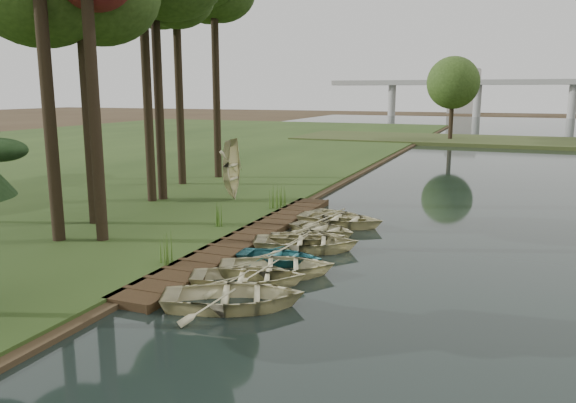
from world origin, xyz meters
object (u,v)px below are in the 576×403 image
at_px(rowboat_1, 249,274).
at_px(rowboat_2, 277,264).
at_px(rowboat_0, 234,294).
at_px(boardwalk, 250,237).
at_px(stored_rowboat, 233,194).

height_order(rowboat_1, rowboat_2, rowboat_2).
bearing_deg(rowboat_1, rowboat_0, 171.40).
distance_m(boardwalk, rowboat_0, 7.25).
distance_m(rowboat_2, stored_rowboat, 11.97).
bearing_deg(rowboat_0, stored_rowboat, 3.10).
bearing_deg(boardwalk, rowboat_1, -65.01).
height_order(rowboat_2, stored_rowboat, stored_rowboat).
bearing_deg(rowboat_0, rowboat_1, -11.40).
bearing_deg(stored_rowboat, rowboat_1, -154.88).
xyz_separation_m(boardwalk, rowboat_2, (2.75, -3.70, 0.29)).
xyz_separation_m(rowboat_2, stored_rowboat, (-6.68, 9.93, 0.20)).
height_order(boardwalk, rowboat_2, rowboat_2).
bearing_deg(boardwalk, stored_rowboat, 122.25).
bearing_deg(rowboat_0, boardwalk, -2.11).
relative_size(rowboat_0, stored_rowboat, 1.22).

